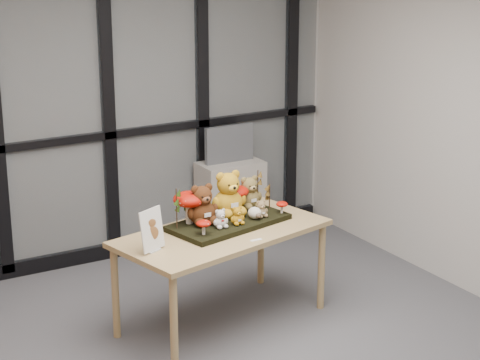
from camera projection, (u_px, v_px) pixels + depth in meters
room_shell at (202, 125)px, 4.54m from camera, size 5.00×5.00×5.00m
glass_partition at (52, 95)px, 6.66m from camera, size 4.90×0.06×2.78m
display_table at (222, 240)px, 5.93m from camera, size 1.57×1.02×0.68m
diorama_tray at (228, 223)px, 6.01m from camera, size 0.91×0.59×0.04m
bear_pooh_yellow at (228, 191)px, 6.07m from camera, size 0.31×0.29×0.35m
bear_brown_medium at (202, 202)px, 5.90m from camera, size 0.27×0.26×0.31m
bear_tan_back at (249, 190)px, 6.24m from camera, size 0.23×0.22×0.26m
bear_small_yellow at (237, 214)px, 5.91m from camera, size 0.12×0.12×0.14m
bear_white_bow at (220, 217)px, 5.84m from camera, size 0.13×0.12×0.14m
bear_beige_small at (261, 208)px, 6.05m from camera, size 0.12×0.11×0.13m
plush_cream_hedgehog at (255, 212)px, 6.02m from camera, size 0.08×0.08×0.09m
mushroom_back_left at (189, 206)px, 5.91m from camera, size 0.22×0.22×0.25m
mushroom_back_right at (236, 197)px, 6.17m from camera, size 0.18×0.18×0.20m
mushroom_front_left at (204, 227)px, 5.72m from camera, size 0.10×0.10×0.11m
mushroom_front_right at (282, 207)px, 6.14m from camera, size 0.08×0.08×0.09m
sprig_green_far_left at (177, 209)px, 5.80m from camera, size 0.05×0.05×0.28m
sprig_green_mid_left at (186, 207)px, 5.92m from camera, size 0.05×0.05×0.22m
sprig_dry_far_right at (258, 188)px, 6.27m from camera, size 0.05×0.05×0.27m
sprig_dry_mid_right at (270, 196)px, 6.21m from camera, size 0.05×0.05×0.19m
sprig_green_centre at (209, 204)px, 6.07m from camera, size 0.05×0.05×0.17m
sign_holder at (152, 232)px, 5.51m from camera, size 0.20×0.12×0.28m
label_card at (256, 240)px, 5.73m from camera, size 0.08×0.03×0.00m
cabinet at (231, 203)px, 7.50m from camera, size 0.55×0.32×0.73m
monitor at (229, 144)px, 7.36m from camera, size 0.45×0.05×0.32m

